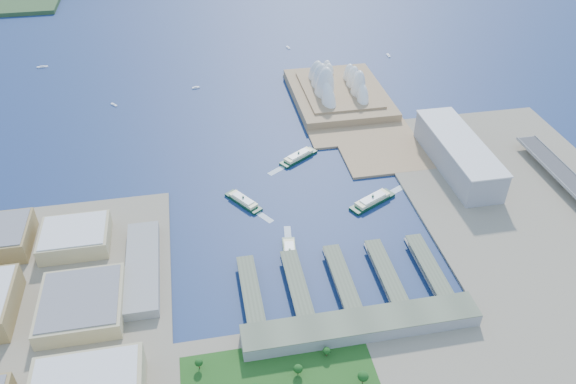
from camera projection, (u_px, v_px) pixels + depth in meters
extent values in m
plane|color=#0F1F47|center=(309.00, 232.00, 574.34)|extent=(3000.00, 3000.00, 0.00)
cube|color=gray|center=(35.00, 351.00, 453.51)|extent=(220.00, 390.00, 3.00)
cube|color=gray|center=(550.00, 234.00, 569.58)|extent=(240.00, 500.00, 3.00)
cube|color=#977852|center=(344.00, 104.00, 794.58)|extent=(135.00, 220.00, 3.00)
cube|color=gray|center=(458.00, 154.00, 654.18)|extent=(45.00, 155.00, 35.00)
cube|color=gray|center=(361.00, 325.00, 464.66)|extent=(200.00, 28.00, 12.00)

